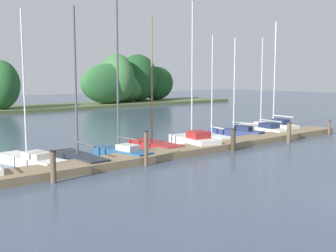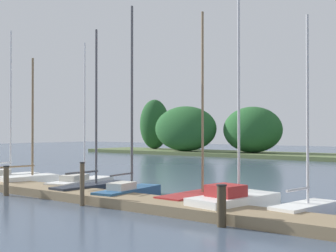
# 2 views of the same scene
# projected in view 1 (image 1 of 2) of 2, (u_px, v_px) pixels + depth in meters

# --- Properties ---
(dock_pier) EXTENTS (28.09, 1.80, 0.35)m
(dock_pier) POSITION_uv_depth(u_px,v_px,m) (179.00, 151.00, 22.06)
(dock_pier) COLOR #847051
(dock_pier) RESTS_ON ground
(far_shore) EXTENTS (71.09, 8.00, 7.11)m
(far_shore) POSITION_uv_depth(u_px,v_px,m) (25.00, 87.00, 49.26)
(far_shore) COLOR #56663D
(far_shore) RESTS_ON ground
(sailboat_2) EXTENTS (1.99, 4.45, 7.13)m
(sailboat_2) POSITION_uv_depth(u_px,v_px,m) (29.00, 159.00, 19.43)
(sailboat_2) COLOR white
(sailboat_2) RESTS_ON ground
(sailboat_3) EXTENTS (1.03, 4.12, 7.31)m
(sailboat_3) POSITION_uv_depth(u_px,v_px,m) (79.00, 156.00, 19.89)
(sailboat_3) COLOR #232833
(sailboat_3) RESTS_ON ground
(sailboat_4) EXTENTS (1.43, 3.88, 7.96)m
(sailboat_4) POSITION_uv_depth(u_px,v_px,m) (121.00, 149.00, 21.21)
(sailboat_4) COLOR #285684
(sailboat_4) RESTS_ON ground
(sailboat_5) EXTENTS (1.31, 4.20, 7.46)m
(sailboat_5) POSITION_uv_depth(u_px,v_px,m) (153.00, 143.00, 23.80)
(sailboat_5) COLOR maroon
(sailboat_5) RESTS_ON ground
(sailboat_6) EXTENTS (1.96, 3.83, 8.29)m
(sailboat_6) POSITION_uv_depth(u_px,v_px,m) (193.00, 140.00, 24.35)
(sailboat_6) COLOR white
(sailboat_6) RESTS_ON ground
(sailboat_7) EXTENTS (1.36, 3.06, 6.57)m
(sailboat_7) POSITION_uv_depth(u_px,v_px,m) (212.00, 136.00, 26.26)
(sailboat_7) COLOR white
(sailboat_7) RESTS_ON ground
(sailboat_8) EXTENTS (1.79, 3.97, 6.61)m
(sailboat_8) POSITION_uv_depth(u_px,v_px,m) (236.00, 131.00, 28.45)
(sailboat_8) COLOR navy
(sailboat_8) RESTS_ON ground
(sailboat_9) EXTENTS (1.82, 4.59, 6.75)m
(sailboat_9) POSITION_uv_depth(u_px,v_px,m) (262.00, 129.00, 30.01)
(sailboat_9) COLOR silver
(sailboat_9) RESTS_ON ground
(sailboat_10) EXTENTS (1.32, 3.89, 8.02)m
(sailboat_10) POSITION_uv_depth(u_px,v_px,m) (275.00, 125.00, 31.34)
(sailboat_10) COLOR white
(sailboat_10) RESTS_ON ground
(mooring_piling_1) EXTENTS (0.26, 0.26, 1.28)m
(mooring_piling_1) POSITION_uv_depth(u_px,v_px,m) (53.00, 167.00, 16.15)
(mooring_piling_1) COLOR brown
(mooring_piling_1) RESTS_ON ground
(mooring_piling_2) EXTENTS (0.20, 0.20, 1.63)m
(mooring_piling_2) POSITION_uv_depth(u_px,v_px,m) (146.00, 148.00, 19.23)
(mooring_piling_2) COLOR brown
(mooring_piling_2) RESTS_ON ground
(mooring_piling_3) EXTENTS (0.31, 0.31, 1.23)m
(mooring_piling_3) POSITION_uv_depth(u_px,v_px,m) (233.00, 140.00, 23.10)
(mooring_piling_3) COLOR #3D3323
(mooring_piling_3) RESTS_ON ground
(mooring_piling_4) EXTENTS (0.30, 0.30, 1.25)m
(mooring_piling_4) POSITION_uv_depth(u_px,v_px,m) (289.00, 132.00, 26.11)
(mooring_piling_4) COLOR brown
(mooring_piling_4) RESTS_ON ground
(mooring_piling_5) EXTENTS (0.20, 0.20, 0.99)m
(mooring_piling_5) POSITION_uv_depth(u_px,v_px,m) (329.00, 128.00, 29.35)
(mooring_piling_5) COLOR brown
(mooring_piling_5) RESTS_ON ground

